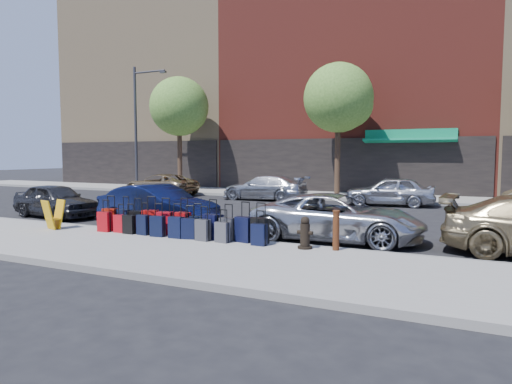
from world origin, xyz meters
The scene contains 40 objects.
ground centered at (0.00, 0.00, 0.00)m, with size 120.00×120.00×0.00m, color black.
sidewalk_near centered at (0.00, -6.50, 0.07)m, with size 60.00×4.00×0.15m, color gray.
sidewalk_far centered at (0.00, 10.00, 0.07)m, with size 60.00×4.00×0.15m, color gray.
curb_near centered at (0.00, -4.48, 0.07)m, with size 60.00×0.08×0.15m, color gray.
curb_far centered at (0.00, 7.98, 0.07)m, with size 60.00×0.08×0.15m, color gray.
building_left centered at (-16.00, 17.98, 7.98)m, with size 15.00×12.12×16.00m.
building_center centered at (0.00, 17.99, 9.98)m, with size 17.00×12.85×20.00m.
tree_left centered at (-9.86, 9.50, 5.41)m, with size 3.80×3.80×7.27m.
tree_center centered at (0.64, 9.50, 5.41)m, with size 3.80×3.80×7.27m.
streetlight centered at (-12.80, 8.80, 4.66)m, with size 2.59×0.18×8.00m.
suitcase_front_0 centered at (-2.58, -4.80, 0.47)m, with size 0.46×0.31×1.03m.
suitcase_front_1 centered at (-2.04, -4.77, 0.47)m, with size 0.45×0.29×1.02m.
suitcase_front_2 centered at (-1.58, -4.77, 0.46)m, with size 0.42×0.25×0.99m.
suitcase_front_3 centered at (-1.06, -4.79, 0.48)m, with size 0.48×0.33×1.07m.
suitcase_front_4 centered at (-0.55, -4.79, 0.48)m, with size 0.46×0.29×1.04m.
suitcase_front_5 centered at (0.05, -4.79, 0.48)m, with size 0.47×0.31×1.06m.
suitcase_front_6 centered at (0.50, -4.75, 0.44)m, with size 0.41×0.26×0.92m.
suitcase_front_7 centered at (1.01, -4.84, 0.49)m, with size 0.48×0.33×1.07m.
suitcase_front_8 centered at (1.50, -4.83, 0.45)m, with size 0.41×0.24×0.97m.
suitcase_front_9 centered at (2.00, -4.85, 0.48)m, with size 0.47×0.31×1.05m.
suitcase_front_10 centered at (2.44, -4.83, 0.48)m, with size 0.45×0.26×1.05m.
suitcase_back_0 centered at (-2.45, -5.16, 0.44)m, with size 0.40×0.24×0.94m.
suitcase_back_1 centered at (-1.94, -5.09, 0.41)m, with size 0.35×0.21×0.83m.
suitcase_back_2 centered at (-1.53, -5.15, 0.42)m, with size 0.36×0.21×0.86m.
suitcase_back_3 centered at (-1.05, -5.10, 0.44)m, with size 0.41×0.27×0.91m.
suitcase_back_4 centered at (-0.53, -5.15, 0.44)m, with size 0.41×0.27×0.92m.
suitcase_back_5 centered at (0.07, -5.13, 0.44)m, with size 0.40×0.23×0.94m.
suitcase_back_6 centered at (0.46, -5.08, 0.43)m, with size 0.42×0.29×0.90m.
suitcase_back_7 centered at (0.94, -5.14, 0.43)m, with size 0.40×0.26×0.91m.
suitcase_back_8 centered at (1.52, -5.13, 0.42)m, with size 0.38×0.24×0.86m.
suitcase_back_10 centered at (2.54, -5.08, 0.42)m, with size 0.37×0.22×0.88m.
fire_hydrant centered at (3.70, -4.94, 0.51)m, with size 0.40×0.35×0.78m.
bollard centered at (4.42, -4.81, 0.64)m, with size 0.18×0.18×0.95m.
display_rack centered at (-4.17, -5.49, 0.59)m, with size 0.62×0.66×0.88m.
car_near_0 centered at (-7.14, -2.85, 0.66)m, with size 1.55×3.85×1.31m, color #2E2E30.
car_near_1 centered at (-2.02, -3.20, 0.71)m, with size 1.50×4.30×1.42m, color #0D153C.
car_near_2 centered at (3.93, -2.89, 0.66)m, with size 2.20×4.77×1.33m, color silver.
car_far_0 centered at (-9.41, 6.66, 0.64)m, with size 2.12×4.59×1.28m, color #977F5C.
car_far_1 centered at (-2.68, 6.73, 0.67)m, with size 1.87×4.60×1.33m, color silver.
car_far_2 centered at (3.79, 6.78, 0.70)m, with size 1.65×4.10×1.40m, color silver.
Camera 1 is at (7.30, -15.25, 2.41)m, focal length 32.00 mm.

